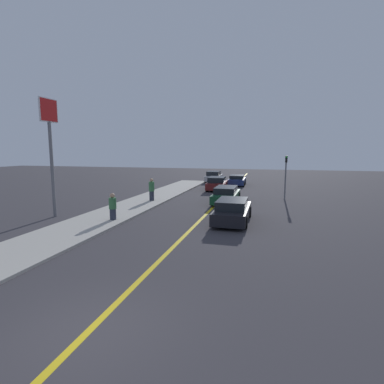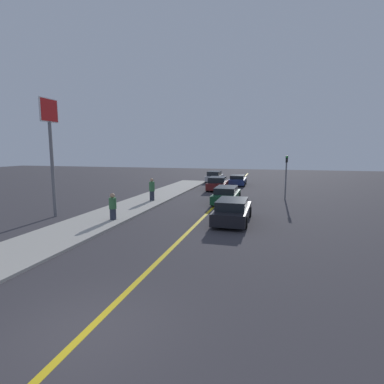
% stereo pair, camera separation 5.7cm
% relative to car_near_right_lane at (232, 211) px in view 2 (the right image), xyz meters
% --- Properties ---
extents(ground_plane, '(120.00, 120.00, 0.00)m').
position_rel_car_near_right_lane_xyz_m(ground_plane, '(-1.88, -11.48, -0.65)').
color(ground_plane, '#38353A').
extents(road_center_line, '(0.20, 60.00, 0.01)m').
position_rel_car_near_right_lane_xyz_m(road_center_line, '(-1.88, 6.52, -0.65)').
color(road_center_line, gold).
rests_on(road_center_line, ground_plane).
extents(sidewalk_left, '(3.40, 32.61, 0.12)m').
position_rel_car_near_right_lane_xyz_m(sidewalk_left, '(-7.61, 4.83, -0.59)').
color(sidewalk_left, '#ADA89E').
rests_on(sidewalk_left, ground_plane).
extents(car_near_right_lane, '(1.96, 4.58, 1.34)m').
position_rel_car_near_right_lane_xyz_m(car_near_right_lane, '(0.00, 0.00, 0.00)').
color(car_near_right_lane, black).
rests_on(car_near_right_lane, ground_plane).
extents(car_ahead_center, '(1.87, 4.77, 1.30)m').
position_rel_car_near_right_lane_xyz_m(car_ahead_center, '(-1.24, 6.10, -0.02)').
color(car_ahead_center, '#144728').
rests_on(car_ahead_center, ground_plane).
extents(car_far_distant, '(2.10, 4.33, 1.37)m').
position_rel_car_near_right_lane_xyz_m(car_far_distant, '(-3.24, 13.45, 0.01)').
color(car_far_distant, maroon).
rests_on(car_far_distant, ground_plane).
extents(car_parked_left_lot, '(1.98, 4.11, 1.20)m').
position_rel_car_near_right_lane_xyz_m(car_parked_left_lot, '(-1.70, 18.23, -0.06)').
color(car_parked_left_lot, navy).
rests_on(car_parked_left_lot, ground_plane).
extents(car_oncoming_far, '(1.87, 4.29, 1.39)m').
position_rel_car_near_right_lane_xyz_m(car_oncoming_far, '(-5.01, 21.25, 0.01)').
color(car_oncoming_far, '#9E9EA3').
rests_on(car_oncoming_far, ground_plane).
extents(pedestrian_near_curb, '(0.42, 0.42, 1.55)m').
position_rel_car_near_right_lane_xyz_m(pedestrian_near_curb, '(-6.71, -1.69, 0.22)').
color(pedestrian_near_curb, '#282D3D').
rests_on(pedestrian_near_curb, sidewalk_left).
extents(pedestrian_mid_group, '(0.44, 0.44, 1.78)m').
position_rel_car_near_right_lane_xyz_m(pedestrian_mid_group, '(-7.06, 5.07, 0.34)').
color(pedestrian_mid_group, '#282D3D').
rests_on(pedestrian_mid_group, sidewalk_left).
extents(traffic_light, '(0.18, 0.40, 3.66)m').
position_rel_car_near_right_lane_xyz_m(traffic_light, '(3.28, 8.92, 1.62)').
color(traffic_light, slate).
rests_on(traffic_light, ground_plane).
extents(roadside_sign, '(0.20, 1.49, 7.16)m').
position_rel_car_near_right_lane_xyz_m(roadside_sign, '(-10.86, -1.44, 4.47)').
color(roadside_sign, slate).
rests_on(roadside_sign, ground_plane).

